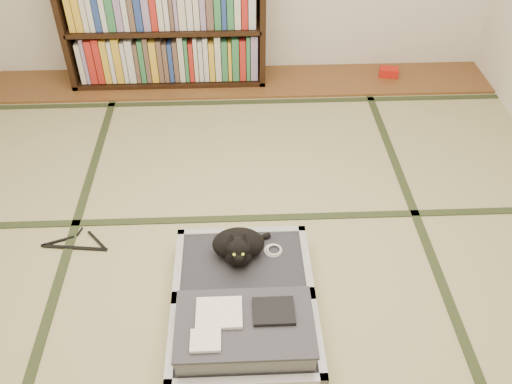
{
  "coord_description": "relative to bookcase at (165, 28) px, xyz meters",
  "views": [
    {
      "loc": [
        -0.05,
        -1.91,
        2.21
      ],
      "look_at": [
        0.05,
        0.35,
        0.25
      ],
      "focal_mm": 38.0,
      "sensor_mm": 36.0,
      "label": 1
    }
  ],
  "objects": [
    {
      "name": "floor",
      "position": [
        0.57,
        -2.07,
        -0.45
      ],
      "size": [
        4.5,
        4.5,
        0.0
      ],
      "primitive_type": "plane",
      "color": "tan",
      "rests_on": "ground"
    },
    {
      "name": "wood_strip",
      "position": [
        0.57,
        -0.07,
        -0.44
      ],
      "size": [
        4.0,
        0.5,
        0.02
      ],
      "primitive_type": "cube",
      "color": "brown",
      "rests_on": "ground"
    },
    {
      "name": "red_item",
      "position": [
        1.78,
        -0.04,
        -0.4
      ],
      "size": [
        0.17,
        0.12,
        0.07
      ],
      "primitive_type": "cube",
      "rotation": [
        0.0,
        0.0,
        -0.21
      ],
      "color": "red",
      "rests_on": "wood_strip"
    },
    {
      "name": "room_shell",
      "position": [
        0.57,
        -2.07,
        1.01
      ],
      "size": [
        4.5,
        4.5,
        4.5
      ],
      "color": "white",
      "rests_on": "ground"
    },
    {
      "name": "tatami_borders",
      "position": [
        0.57,
        -1.57,
        -0.45
      ],
      "size": [
        4.0,
        4.5,
        0.01
      ],
      "color": "#2D381E",
      "rests_on": "ground"
    },
    {
      "name": "bookcase",
      "position": [
        0.0,
        0.0,
        0.0
      ],
      "size": [
        1.52,
        0.35,
        0.98
      ],
      "color": "black",
      "rests_on": "wood_strip"
    },
    {
      "name": "suitcase",
      "position": [
        0.54,
        -2.39,
        -0.36
      ],
      "size": [
        0.69,
        0.92,
        0.27
      ],
      "color": "silver",
      "rests_on": "floor"
    },
    {
      "name": "cat",
      "position": [
        0.52,
        -2.1,
        -0.23
      ],
      "size": [
        0.31,
        0.31,
        0.25
      ],
      "color": "black",
      "rests_on": "suitcase"
    },
    {
      "name": "cable_coil",
      "position": [
        0.7,
        -2.06,
        -0.31
      ],
      "size": [
        0.1,
        0.1,
        0.02
      ],
      "color": "white",
      "rests_on": "suitcase"
    },
    {
      "name": "hanger",
      "position": [
        -0.39,
        -1.84,
        -0.44
      ],
      "size": [
        0.38,
        0.19,
        0.01
      ],
      "color": "black",
      "rests_on": "floor"
    }
  ]
}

